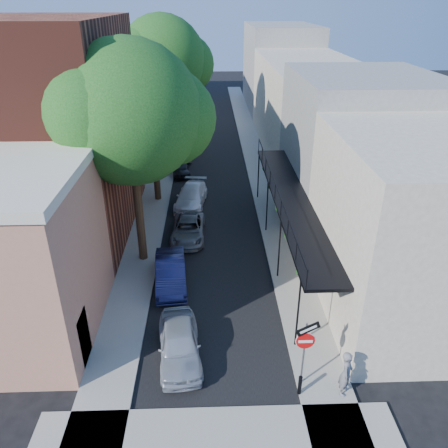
{
  "coord_description": "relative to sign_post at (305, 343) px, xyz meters",
  "views": [
    {
      "loc": [
        -0.09,
        -10.56,
        12.75
      ],
      "look_at": [
        0.57,
        8.69,
        2.8
      ],
      "focal_mm": 35.0,
      "sensor_mm": 36.0,
      "label": 1
    }
  ],
  "objects": [
    {
      "name": "pedestrian",
      "position": [
        1.44,
        -0.47,
        -1.0
      ],
      "size": [
        0.68,
        0.79,
        1.84
      ],
      "primitive_type": "imported",
      "rotation": [
        0.0,
        0.0,
        1.14
      ],
      "color": "slate",
      "rests_on": "sidewalk_right"
    },
    {
      "name": "buildings_left",
      "position": [
        -12.46,
        27.79,
        2.9
      ],
      "size": [
        10.1,
        59.1,
        12.0
      ],
      "color": "tan",
      "rests_on": "ground"
    },
    {
      "name": "buildings_right",
      "position": [
        5.83,
        28.51,
        2.39
      ],
      "size": [
        9.8,
        55.0,
        10.0
      ],
      "color": "beige",
      "rests_on": "ground"
    },
    {
      "name": "sign_post",
      "position": [
        0.0,
        0.0,
        0.0
      ],
      "size": [
        0.89,
        0.17,
        2.99
      ],
      "color": "#595B60",
      "rests_on": "ground"
    },
    {
      "name": "bollard",
      "position": [
        -0.16,
        -0.47,
        -1.52
      ],
      "size": [
        0.14,
        0.14,
        0.8
      ],
      "primitive_type": "cylinder",
      "color": "black",
      "rests_on": "sidewalk_right"
    },
    {
      "name": "oak_far",
      "position": [
        -6.51,
        26.3,
        6.22
      ],
      "size": [
        7.7,
        7.0,
        11.9
      ],
      "color": "#392416",
      "rests_on": "ground"
    },
    {
      "name": "road_surface",
      "position": [
        -3.16,
        29.03,
        -2.03
      ],
      "size": [
        6.0,
        64.0,
        0.01
      ],
      "primitive_type": "cube",
      "color": "black",
      "rests_on": "ground"
    },
    {
      "name": "parked_car_a",
      "position": [
        -4.56,
        1.61,
        -1.35
      ],
      "size": [
        2.05,
        4.18,
        1.37
      ],
      "primitive_type": "imported",
      "rotation": [
        0.0,
        0.0,
        0.11
      ],
      "color": "#979DA7",
      "rests_on": "ground"
    },
    {
      "name": "parked_car_e",
      "position": [
        -5.63,
        22.07,
        -1.46
      ],
      "size": [
        1.81,
        3.55,
        1.16
      ],
      "primitive_type": "imported",
      "rotation": [
        0.0,
        0.0,
        0.13
      ],
      "color": "black",
      "rests_on": "ground"
    },
    {
      "name": "sidewalk_right",
      "position": [
        0.84,
        29.03,
        -1.98
      ],
      "size": [
        2.0,
        64.0,
        0.12
      ],
      "primitive_type": "cube",
      "color": "gray",
      "rests_on": "ground"
    },
    {
      "name": "parked_car_d",
      "position": [
        -4.56,
        16.07,
        -1.37
      ],
      "size": [
        2.44,
        4.77,
        1.33
      ],
      "primitive_type": "imported",
      "rotation": [
        0.0,
        0.0,
        -0.13
      ],
      "color": "white",
      "rests_on": "ground"
    },
    {
      "name": "parked_car_f",
      "position": [
        -5.56,
        26.2,
        -1.38
      ],
      "size": [
        1.63,
        4.07,
        1.32
      ],
      "primitive_type": "imported",
      "rotation": [
        0.0,
        0.0,
        0.06
      ],
      "color": "#685F58",
      "rests_on": "ground"
    },
    {
      "name": "parked_car_c",
      "position": [
        -4.58,
        11.39,
        -1.46
      ],
      "size": [
        2.03,
        4.23,
        1.16
      ],
      "primitive_type": "imported",
      "rotation": [
        0.0,
        0.0,
        -0.03
      ],
      "color": "#5C5E64",
      "rests_on": "ground"
    },
    {
      "name": "oak_near",
      "position": [
        -6.53,
        9.29,
        5.84
      ],
      "size": [
        7.48,
        6.8,
        11.42
      ],
      "color": "#392416",
      "rests_on": "ground"
    },
    {
      "name": "sidewalk_cross",
      "position": [
        -3.16,
        -1.97,
        -1.98
      ],
      "size": [
        12.0,
        2.0,
        0.12
      ],
      "primitive_type": "cube",
      "color": "gray",
      "rests_on": "ground"
    },
    {
      "name": "ground",
      "position": [
        -3.16,
        -0.97,
        -2.04
      ],
      "size": [
        160.0,
        160.0,
        0.0
      ],
      "primitive_type": "plane",
      "color": "black",
      "rests_on": "ground"
    },
    {
      "name": "oak_mid",
      "position": [
        -6.58,
        17.26,
        5.02
      ],
      "size": [
        6.6,
        6.0,
        10.2
      ],
      "color": "#392416",
      "rests_on": "ground"
    },
    {
      "name": "parked_car_b",
      "position": [
        -5.28,
        6.67,
        -1.36
      ],
      "size": [
        1.81,
        4.25,
        1.36
      ],
      "primitive_type": "imported",
      "rotation": [
        0.0,
        0.0,
        0.09
      ],
      "color": "#171B49",
      "rests_on": "ground"
    },
    {
      "name": "sidewalk_left",
      "position": [
        -7.16,
        29.03,
        -1.98
      ],
      "size": [
        2.0,
        64.0,
        0.12
      ],
      "primitive_type": "cube",
      "color": "gray",
      "rests_on": "ground"
    }
  ]
}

